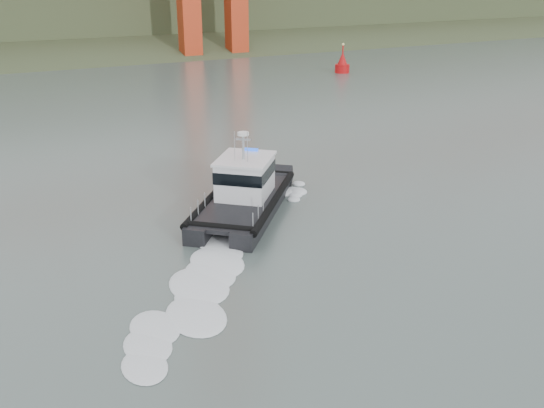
% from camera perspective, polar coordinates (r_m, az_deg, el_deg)
% --- Properties ---
extents(ground, '(400.00, 400.00, 0.00)m').
position_cam_1_polar(ground, '(27.62, 8.18, -8.61)').
color(ground, '#4F5E59').
rests_on(ground, ground).
extents(patrol_boat, '(9.52, 10.48, 5.06)m').
position_cam_1_polar(patrol_boat, '(35.92, -2.65, 1.15)').
color(patrol_boat, black).
rests_on(patrol_boat, ground).
extents(nav_buoy, '(2.01, 2.01, 4.19)m').
position_cam_1_polar(nav_buoy, '(85.78, 6.64, 12.91)').
color(nav_buoy, '#B00C0E').
rests_on(nav_buoy, ground).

